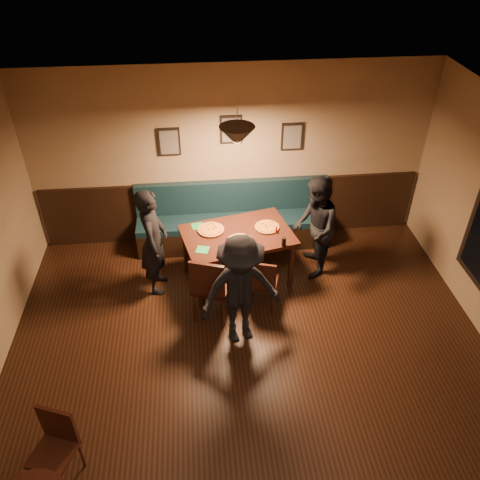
{
  "coord_description": "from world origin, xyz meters",
  "views": [
    {
      "loc": [
        -0.53,
        -3.13,
        4.72
      ],
      "look_at": [
        -0.02,
        2.0,
        0.95
      ],
      "focal_mm": 36.59,
      "sensor_mm": 36.0,
      "label": 1
    }
  ],
  "objects": [
    {
      "name": "pizza_c",
      "position": [
        0.41,
        2.45,
        0.82
      ],
      "size": [
        0.4,
        0.4,
        0.04
      ],
      "primitive_type": "cylinder",
      "rotation": [
        0.0,
        0.0,
        0.19
      ],
      "color": "orange",
      "rests_on": "dining_table"
    },
    {
      "name": "wainscot",
      "position": [
        0.0,
        3.47,
        0.5
      ],
      "size": [
        5.88,
        0.06,
        1.0
      ],
      "primitive_type": "cube",
      "color": "black",
      "rests_on": "ground"
    },
    {
      "name": "diner_front",
      "position": [
        -0.09,
        1.2,
        0.77
      ],
      "size": [
        1.1,
        0.78,
        1.55
      ],
      "primitive_type": "imported",
      "rotation": [
        0.0,
        0.0,
        0.22
      ],
      "color": "black",
      "rests_on": "floor"
    },
    {
      "name": "chair_near_right",
      "position": [
        0.27,
        1.76,
        0.42
      ],
      "size": [
        0.47,
        0.47,
        0.84
      ],
      "primitive_type": null,
      "rotation": [
        0.0,
        0.0,
        -0.3
      ],
      "color": "black",
      "rests_on": "floor"
    },
    {
      "name": "cafe_chair_far",
      "position": [
        -2.02,
        -0.47,
        0.43
      ],
      "size": [
        0.49,
        0.49,
        0.85
      ],
      "primitive_type": null,
      "rotation": [
        0.0,
        0.0,
        2.77
      ],
      "color": "black",
      "rests_on": "floor"
    },
    {
      "name": "booth_bench",
      "position": [
        0.0,
        3.2,
        0.5
      ],
      "size": [
        3.0,
        0.6,
        1.0
      ],
      "primitive_type": null,
      "color": "#0F232D",
      "rests_on": "ground"
    },
    {
      "name": "diner_right",
      "position": [
        1.09,
        2.42,
        0.78
      ],
      "size": [
        0.67,
        0.82,
        1.55
      ],
      "primitive_type": "imported",
      "rotation": [
        0.0,
        0.0,
        -1.69
      ],
      "color": "black",
      "rests_on": "floor"
    },
    {
      "name": "ceiling",
      "position": [
        0.0,
        0.0,
        2.8
      ],
      "size": [
        7.0,
        7.0,
        0.0
      ],
      "primitive_type": "plane",
      "rotation": [
        3.14,
        0.0,
        0.0
      ],
      "color": "silver",
      "rests_on": "ground"
    },
    {
      "name": "picture_center",
      "position": [
        0.0,
        3.47,
        1.85
      ],
      "size": [
        0.32,
        0.04,
        0.42
      ],
      "primitive_type": "cube",
      "color": "black",
      "rests_on": "wall_back"
    },
    {
      "name": "dining_table",
      "position": [
        -0.02,
        2.35,
        0.4
      ],
      "size": [
        1.67,
        1.27,
        0.8
      ],
      "primitive_type": "cube",
      "rotation": [
        0.0,
        0.0,
        0.23
      ],
      "color": "black",
      "rests_on": "floor"
    },
    {
      "name": "pizza_b",
      "position": [
        -0.01,
        2.13,
        0.82
      ],
      "size": [
        0.38,
        0.38,
        0.04
      ],
      "primitive_type": "cylinder",
      "rotation": [
        0.0,
        0.0,
        0.03
      ],
      "color": "gold",
      "rests_on": "dining_table"
    },
    {
      "name": "tabasco_bottle",
      "position": [
        0.52,
        2.31,
        0.86
      ],
      "size": [
        0.04,
        0.04,
        0.12
      ],
      "primitive_type": "cylinder",
      "rotation": [
        0.0,
        0.0,
        0.25
      ],
      "color": "#A02105",
      "rests_on": "dining_table"
    },
    {
      "name": "floor",
      "position": [
        0.0,
        0.0,
        0.0
      ],
      "size": [
        7.0,
        7.0,
        0.0
      ],
      "primitive_type": "plane",
      "color": "black",
      "rests_on": "ground"
    },
    {
      "name": "napkin_b",
      "position": [
        -0.51,
        2.03,
        0.8
      ],
      "size": [
        0.2,
        0.2,
        0.01
      ],
      "primitive_type": "cube",
      "rotation": [
        0.0,
        0.0,
        -0.27
      ],
      "color": "#217C39",
      "rests_on": "dining_table"
    },
    {
      "name": "chair_near_left",
      "position": [
        -0.42,
        1.65,
        0.51
      ],
      "size": [
        0.57,
        0.57,
        1.02
      ],
      "primitive_type": null,
      "rotation": [
        0.0,
        0.0,
        -0.32
      ],
      "color": "black",
      "rests_on": "floor"
    },
    {
      "name": "wall_back",
      "position": [
        0.0,
        3.5,
        1.4
      ],
      "size": [
        6.0,
        0.0,
        6.0
      ],
      "primitive_type": "plane",
      "rotation": [
        1.57,
        0.0,
        0.0
      ],
      "color": "#8C704F",
      "rests_on": "ground"
    },
    {
      "name": "diner_left",
      "position": [
        -1.17,
        2.28,
        0.8
      ],
      "size": [
        0.42,
        0.61,
        1.59
      ],
      "primitive_type": "imported",
      "rotation": [
        0.0,
        0.0,
        1.5
      ],
      "color": "black",
      "rests_on": "floor"
    },
    {
      "name": "pizza_a",
      "position": [
        -0.38,
        2.46,
        0.82
      ],
      "size": [
        0.42,
        0.42,
        0.04
      ],
      "primitive_type": "cylinder",
      "rotation": [
        0.0,
        0.0,
        -0.16
      ],
      "color": "orange",
      "rests_on": "dining_table"
    },
    {
      "name": "picture_left",
      "position": [
        -0.9,
        3.47,
        1.7
      ],
      "size": [
        0.32,
        0.04,
        0.42
      ],
      "primitive_type": "cube",
      "color": "black",
      "rests_on": "wall_back"
    },
    {
      "name": "pendant_lamp",
      "position": [
        -0.02,
        2.35,
        2.25
      ],
      "size": [
        0.44,
        0.44,
        0.25
      ],
      "primitive_type": "cone",
      "rotation": [
        3.14,
        0.0,
        0.0
      ],
      "color": "black",
      "rests_on": "ceiling"
    },
    {
      "name": "napkin_a",
      "position": [
        -0.56,
        2.59,
        0.8
      ],
      "size": [
        0.19,
        0.19,
        0.01
      ],
      "primitive_type": "cube",
      "rotation": [
        0.0,
        0.0,
        0.18
      ],
      "color": "#1C6A30",
      "rests_on": "dining_table"
    },
    {
      "name": "soda_glass",
      "position": [
        0.57,
        2.01,
        0.86
      ],
      "size": [
        0.07,
        0.07,
        0.13
      ],
      "primitive_type": "cylinder",
      "rotation": [
        0.0,
        0.0,
        0.2
      ],
      "color": "black",
      "rests_on": "dining_table"
    },
    {
      "name": "cutlery_set",
      "position": [
        -0.01,
        1.94,
        0.8
      ],
      "size": [
        0.17,
        0.02,
        0.0
      ],
      "primitive_type": "cube",
      "rotation": [
        0.0,
        0.0,
        1.53
      ],
      "color": "silver",
      "rests_on": "dining_table"
    },
    {
      "name": "picture_right",
      "position": [
        0.9,
        3.47,
        1.7
      ],
      "size": [
        0.32,
        0.04,
        0.42
      ],
      "primitive_type": "cube",
      "color": "black",
      "rests_on": "wall_back"
    }
  ]
}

